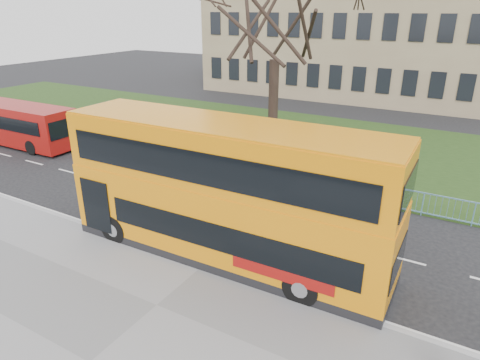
{
  "coord_description": "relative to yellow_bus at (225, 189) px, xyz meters",
  "views": [
    {
      "loc": [
        7.53,
        -12.08,
        8.55
      ],
      "look_at": [
        -0.02,
        1.0,
        2.44
      ],
      "focal_mm": 32.0,
      "sensor_mm": 36.0,
      "label": 1
    }
  ],
  "objects": [
    {
      "name": "yellow_bus",
      "position": [
        0.0,
        0.0,
        0.0
      ],
      "size": [
        11.92,
        3.02,
        4.98
      ],
      "rotation": [
        0.0,
        0.0,
        0.02
      ],
      "color": "orange",
      "rests_on": "ground"
    },
    {
      "name": "guard_railing",
      "position": [
        -0.25,
        7.11,
        -2.12
      ],
      "size": [
        40.0,
        0.12,
        1.1
      ],
      "primitive_type": null,
      "color": "#78B6D6",
      "rests_on": "ground"
    },
    {
      "name": "red_bus",
      "position": [
        -19.86,
        4.91,
        -1.23
      ],
      "size": [
        10.3,
        2.53,
        2.71
      ],
      "rotation": [
        0.0,
        0.0,
        0.02
      ],
      "color": "maroon",
      "rests_on": "ground"
    },
    {
      "name": "ground",
      "position": [
        -0.25,
        0.51,
        -2.67
      ],
      "size": [
        120.0,
        120.0,
        0.0
      ],
      "primitive_type": "plane",
      "color": "black",
      "rests_on": "ground"
    },
    {
      "name": "kerb",
      "position": [
        -0.25,
        -1.04,
        -2.6
      ],
      "size": [
        80.0,
        0.2,
        0.14
      ],
      "primitive_type": "cube",
      "color": "#98979A",
      "rests_on": "ground"
    },
    {
      "name": "grass_verge",
      "position": [
        -0.25,
        14.81,
        -2.63
      ],
      "size": [
        80.0,
        15.4,
        0.08
      ],
      "primitive_type": "cube",
      "color": "#1E3513",
      "rests_on": "ground"
    },
    {
      "name": "bare_tree",
      "position": [
        -3.25,
        10.51,
        4.31
      ],
      "size": [
        9.66,
        9.66,
        13.79
      ],
      "primitive_type": null,
      "color": "black",
      "rests_on": "grass_verge"
    },
    {
      "name": "civic_building",
      "position": [
        -5.25,
        35.51,
        4.33
      ],
      "size": [
        30.0,
        15.0,
        14.0
      ],
      "primitive_type": "cube",
      "color": "#8A7557",
      "rests_on": "ground"
    }
  ]
}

